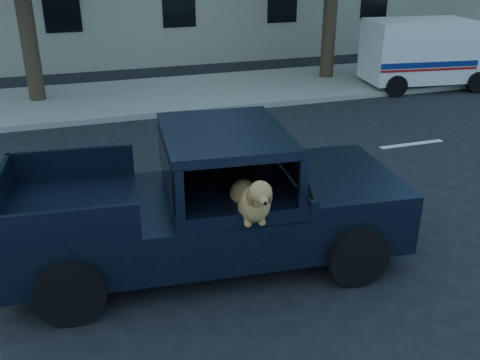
% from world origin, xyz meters
% --- Properties ---
extents(ground, '(120.00, 120.00, 0.00)m').
position_xyz_m(ground, '(0.00, 0.00, 0.00)').
color(ground, black).
rests_on(ground, ground).
extents(far_sidewalk, '(60.00, 4.00, 0.15)m').
position_xyz_m(far_sidewalk, '(0.00, 9.20, 0.07)').
color(far_sidewalk, gray).
rests_on(far_sidewalk, ground).
extents(lane_stripes, '(21.60, 0.14, 0.01)m').
position_xyz_m(lane_stripes, '(2.00, 3.40, 0.01)').
color(lane_stripes, silver).
rests_on(lane_stripes, ground).
extents(pickup_truck, '(5.50, 2.98, 1.90)m').
position_xyz_m(pickup_truck, '(-1.71, 0.25, 0.64)').
color(pickup_truck, black).
rests_on(pickup_truck, ground).
extents(mail_truck, '(4.00, 2.37, 2.08)m').
position_xyz_m(mail_truck, '(7.38, 7.79, 0.91)').
color(mail_truck, silver).
rests_on(mail_truck, ground).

